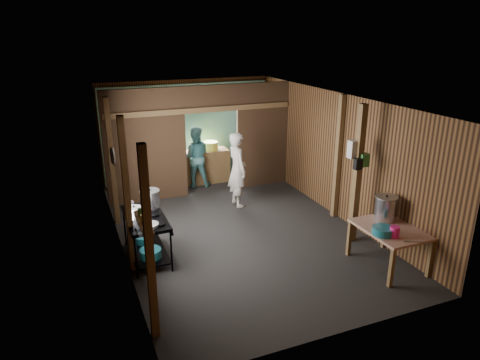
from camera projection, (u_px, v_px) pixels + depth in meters
name	position (u px, v px, depth m)	size (l,w,h in m)	color
floor	(236.00, 228.00, 8.82)	(4.50, 7.00, 0.00)	#242424
ceiling	(236.00, 99.00, 7.97)	(4.50, 7.00, 0.00)	black
wall_back	(187.00, 130.00, 11.46)	(4.50, 0.00, 2.60)	brown
wall_front	(342.00, 247.00, 5.33)	(4.50, 0.00, 2.60)	brown
wall_left	(116.00, 182.00, 7.60)	(0.00, 7.00, 2.60)	brown
wall_right	(335.00, 155.00, 9.20)	(0.00, 7.00, 2.60)	brown
partition_left	(146.00, 146.00, 9.85)	(1.85, 0.10, 2.60)	#402A16
partition_right	(262.00, 135.00, 10.88)	(1.35, 0.10, 2.60)	#402A16
partition_header	(211.00, 98.00, 10.08)	(1.30, 0.10, 0.60)	#402A16
turquoise_panel	(188.00, 132.00, 11.42)	(4.40, 0.06, 2.50)	#64B3AB
back_counter	(205.00, 166.00, 11.37)	(1.20, 0.50, 0.85)	brown
wall_clock	(196.00, 107.00, 11.26)	(0.20, 0.20, 0.03)	silver
post_left_a	(149.00, 246.00, 5.35)	(0.10, 0.12, 2.60)	brown
post_left_b	(127.00, 197.00, 6.92)	(0.10, 0.12, 2.60)	brown
post_left_c	(112.00, 163.00, 8.67)	(0.10, 0.12, 2.60)	brown
post_right	(338.00, 158.00, 9.00)	(0.10, 0.12, 2.60)	brown
post_free	(357.00, 175.00, 7.92)	(0.12, 0.12, 2.60)	brown
cross_beam	(202.00, 110.00, 10.03)	(4.40, 0.12, 0.12)	brown
pan_lid_big	(114.00, 156.00, 7.84)	(0.34, 0.34, 0.03)	#959595
pan_lid_small	(112.00, 156.00, 8.23)	(0.30, 0.30, 0.03)	black
wall_shelf	(143.00, 223.00, 5.76)	(0.14, 0.80, 0.03)	brown
jar_white	(147.00, 226.00, 5.52)	(0.07, 0.07, 0.10)	silver
jar_yellow	(143.00, 218.00, 5.74)	(0.08, 0.08, 0.10)	yellow
jar_green	(140.00, 212.00, 5.93)	(0.06, 0.06, 0.10)	#2E7636
bag_white	(355.00, 149.00, 7.81)	(0.22, 0.15, 0.32)	silver
bag_green	(364.00, 160.00, 7.79)	(0.16, 0.12, 0.24)	#2E7636
bag_black	(358.00, 164.00, 7.74)	(0.14, 0.10, 0.20)	black
gas_range	(147.00, 237.00, 7.57)	(0.69, 1.33, 0.79)	black
prep_table	(388.00, 247.00, 7.34)	(0.86, 1.18, 0.70)	tan
stove_pot_large	(150.00, 200.00, 7.76)	(0.35, 0.35, 0.35)	#B2B2BB
stove_pot_med	(134.00, 213.00, 7.37)	(0.25, 0.25, 0.22)	#B2B2BB
stove_saucepan	(130.00, 204.00, 7.83)	(0.16, 0.16, 0.10)	#B2B2BB
frying_pan	(150.00, 225.00, 7.06)	(0.29, 0.51, 0.07)	#959595
blue_tub_front	(151.00, 253.00, 7.38)	(0.37, 0.37, 0.15)	#1B6B7A
blue_tub_back	(144.00, 239.00, 7.89)	(0.33, 0.33, 0.13)	#1B6B7A
stock_pot	(386.00, 209.00, 7.48)	(0.38, 0.38, 0.45)	#B2B2BB
wash_basin	(383.00, 231.00, 6.98)	(0.34, 0.34, 0.13)	#1B6B7A
pink_bucket	(395.00, 232.00, 6.89)	(0.15, 0.15, 0.18)	#E91D7C
knife	(413.00, 241.00, 6.76)	(0.30, 0.04, 0.01)	#B2B2BB
yellow_tub	(210.00, 146.00, 11.25)	(0.39, 0.39, 0.21)	yellow
red_cup	(196.00, 149.00, 11.13)	(0.11, 0.11, 0.13)	maroon
cook	(237.00, 170.00, 9.73)	(0.62, 0.40, 1.69)	beige
worker_back	(195.00, 157.00, 10.95)	(0.75, 0.59, 1.55)	teal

